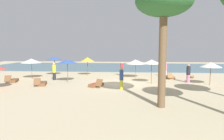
# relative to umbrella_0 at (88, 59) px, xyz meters

# --- Properties ---
(ground_plane) EXTENTS (60.00, 60.00, 0.00)m
(ground_plane) POSITION_rel_umbrella_0_xyz_m (3.91, -5.47, -1.96)
(ground_plane) COLOR beige
(ocean_water) EXTENTS (48.00, 16.00, 0.06)m
(ocean_water) POSITION_rel_umbrella_0_xyz_m (3.91, 11.53, -1.93)
(ocean_water) COLOR slate
(ocean_water) RESTS_ON ground_plane
(umbrella_0) EXTENTS (1.72, 1.72, 2.21)m
(umbrella_0) POSITION_rel_umbrella_0_xyz_m (0.00, 0.00, 0.00)
(umbrella_0) COLOR brown
(umbrella_0) RESTS_ON ground_plane
(umbrella_1) EXTENTS (1.74, 1.74, 2.26)m
(umbrella_1) POSITION_rel_umbrella_0_xyz_m (7.08, -4.92, 0.09)
(umbrella_1) COLOR brown
(umbrella_1) RESTS_ON ground_plane
(umbrella_2) EXTENTS (1.89, 1.89, 2.06)m
(umbrella_2) POSITION_rel_umbrella_0_xyz_m (12.34, -5.10, -0.13)
(umbrella_2) COLOR brown
(umbrella_2) RESTS_ON ground_plane
(umbrella_3) EXTENTS (1.93, 1.93, 2.20)m
(umbrella_3) POSITION_rel_umbrella_0_xyz_m (-0.97, -4.87, 0.07)
(umbrella_3) COLOR brown
(umbrella_3) RESTS_ON ground_plane
(umbrella_4) EXTENTS (1.90, 1.90, 2.28)m
(umbrella_4) POSITION_rel_umbrella_0_xyz_m (-3.94, -0.38, 0.14)
(umbrella_4) COLOR brown
(umbrella_4) RESTS_ON ground_plane
(umbrella_6) EXTENTS (2.26, 2.26, 2.06)m
(umbrella_6) POSITION_rel_umbrella_0_xyz_m (5.71, -1.48, -0.15)
(umbrella_6) COLOR olive
(umbrella_6) RESTS_ON ground_plane
(umbrella_7) EXTENTS (2.18, 2.18, 2.18)m
(umbrella_7) POSITION_rel_umbrella_0_xyz_m (-5.52, -3.00, -0.00)
(umbrella_7) COLOR brown
(umbrella_7) RESTS_ON ground_plane
(lounger_0) EXTENTS (1.05, 1.74, 0.74)m
(lounger_0) POSITION_rel_umbrella_0_xyz_m (-6.32, -5.25, -1.79)
(lounger_0) COLOR brown
(lounger_0) RESTS_ON ground_plane
(lounger_1) EXTENTS (0.89, 1.76, 0.70)m
(lounger_1) POSITION_rel_umbrella_0_xyz_m (9.45, -1.63, -1.79)
(lounger_1) COLOR olive
(lounger_1) RESTS_ON ground_plane
(lounger_2) EXTENTS (1.29, 1.72, 0.74)m
(lounger_2) POSITION_rel_umbrella_0_xyz_m (2.17, -6.85, -1.78)
(lounger_2) COLOR brown
(lounger_2) RESTS_ON ground_plane
(lounger_3) EXTENTS (1.01, 1.75, 0.73)m
(lounger_3) POSITION_rel_umbrella_0_xyz_m (-2.78, -6.67, -1.79)
(lounger_3) COLOR brown
(lounger_3) RESTS_ON ground_plane
(person_0) EXTENTS (0.34, 0.34, 1.78)m
(person_0) POSITION_rel_umbrella_0_xyz_m (4.38, -7.91, -1.05)
(person_0) COLOR yellow
(person_0) RESTS_ON ground_plane
(person_1) EXTENTS (0.45, 0.45, 1.69)m
(person_1) POSITION_rel_umbrella_0_xyz_m (9.21, -0.29, -1.10)
(person_1) COLOR white
(person_1) RESTS_ON ground_plane
(person_2) EXTENTS (0.52, 0.52, 1.79)m
(person_2) POSITION_rel_umbrella_0_xyz_m (10.69, -4.11, -1.07)
(person_2) COLOR #D17299
(person_2) RESTS_ON ground_plane
(person_3) EXTENTS (0.50, 0.50, 1.81)m
(person_3) POSITION_rel_umbrella_0_xyz_m (-2.80, -3.60, -1.05)
(person_3) COLOR #26262D
(person_3) RESTS_ON ground_plane
(person_4) EXTENTS (0.44, 0.44, 1.66)m
(person_4) POSITION_rel_umbrella_0_xyz_m (4.14, 0.21, -1.13)
(person_4) COLOR yellow
(person_4) RESTS_ON ground_plane
(palm_3) EXTENTS (3.10, 3.10, 6.71)m
(palm_3) POSITION_rel_umbrella_0_xyz_m (6.80, -12.60, 3.72)
(palm_3) COLOR brown
(palm_3) RESTS_ON ground_plane
(dog) EXTENTS (0.62, 0.51, 0.30)m
(dog) POSITION_rel_umbrella_0_xyz_m (11.93, -1.18, -1.80)
(dog) COLOR olive
(dog) RESTS_ON ground_plane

